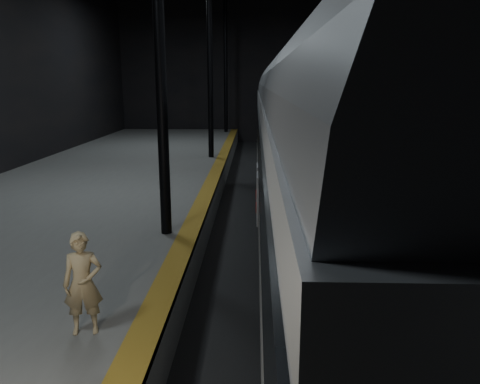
{
  "coord_description": "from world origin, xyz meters",
  "views": [
    {
      "loc": [
        -1.62,
        -14.99,
        4.65
      ],
      "look_at": [
        -1.99,
        -3.77,
        2.0
      ],
      "focal_mm": 35.0,
      "sensor_mm": 36.0,
      "label": 1
    }
  ],
  "objects": [
    {
      "name": "train",
      "position": [
        -0.0,
        -3.59,
        3.14
      ],
      "size": [
        3.15,
        21.09,
        5.64
      ],
      "color": "#ABAEB4",
      "rests_on": "ground"
    },
    {
      "name": "ground",
      "position": [
        0.0,
        0.0,
        0.0
      ],
      "size": [
        44.0,
        44.0,
        0.0
      ],
      "primitive_type": "plane",
      "color": "black",
      "rests_on": "ground"
    },
    {
      "name": "track",
      "position": [
        0.0,
        0.0,
        0.07
      ],
      "size": [
        2.4,
        43.0,
        0.24
      ],
      "color": "#3F3328",
      "rests_on": "ground"
    },
    {
      "name": "tactile_strip",
      "position": [
        -3.25,
        0.0,
        1.0
      ],
      "size": [
        0.5,
        43.8,
        0.01
      ],
      "primitive_type": "cube",
      "color": "#866118",
      "rests_on": "platform_left"
    },
    {
      "name": "woman",
      "position": [
        -4.12,
        -8.73,
        1.78
      ],
      "size": [
        0.63,
        0.49,
        1.55
      ],
      "primitive_type": "imported",
      "rotation": [
        0.0,
        0.0,
        0.22
      ],
      "color": "tan",
      "rests_on": "platform_left"
    },
    {
      "name": "platform_left",
      "position": [
        -7.5,
        0.0,
        0.5
      ],
      "size": [
        9.0,
        43.8,
        1.0
      ],
      "primitive_type": "cube",
      "color": "#545552",
      "rests_on": "ground"
    }
  ]
}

